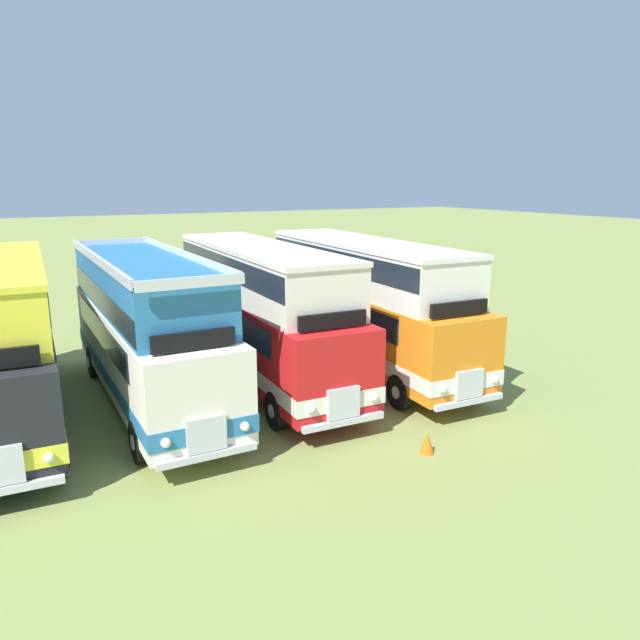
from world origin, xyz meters
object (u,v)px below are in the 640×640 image
at_px(bus_sixth_in_row, 0,335).
at_px(cone_mid_row, 427,443).
at_px(bus_seventh_in_row, 146,326).
at_px(bus_eighth_in_row, 261,307).
at_px(bus_ninth_in_row, 364,298).

distance_m(bus_sixth_in_row, cone_mid_row, 11.66).
height_order(bus_sixth_in_row, cone_mid_row, bus_sixth_in_row).
bearing_deg(bus_seventh_in_row, cone_mid_row, -52.19).
distance_m(bus_seventh_in_row, cone_mid_row, 8.73).
bearing_deg(bus_seventh_in_row, bus_eighth_in_row, 5.40).
bearing_deg(cone_mid_row, bus_ninth_in_row, 70.47).
bearing_deg(bus_eighth_in_row, bus_ninth_in_row, -4.65).
bearing_deg(bus_sixth_in_row, cone_mid_row, -38.28).
bearing_deg(bus_eighth_in_row, bus_sixth_in_row, 179.75).
xyz_separation_m(bus_sixth_in_row, bus_ninth_in_row, (11.38, -0.34, 0.00)).
bearing_deg(cone_mid_row, bus_seventh_in_row, 127.81).
xyz_separation_m(bus_sixth_in_row, bus_eighth_in_row, (7.59, -0.03, 0.00)).
bearing_deg(bus_eighth_in_row, cone_mid_row, -78.78).
bearing_deg(bus_sixth_in_row, bus_seventh_in_row, -5.91).
height_order(bus_sixth_in_row, bus_eighth_in_row, same).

